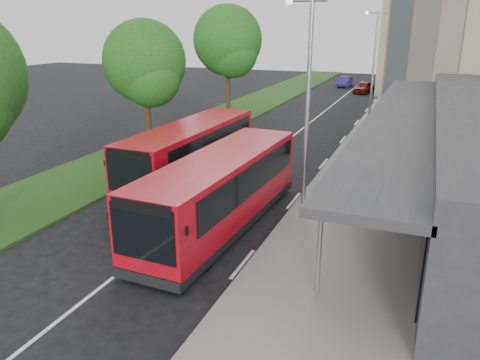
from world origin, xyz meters
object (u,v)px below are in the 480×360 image
(bus_main, at_px, (221,192))
(car_far, at_px, (345,82))
(bus_second, at_px, (191,153))
(car_near, at_px, (364,87))
(lamp_post_far, at_px, (373,60))
(bollard, at_px, (369,122))
(litter_bin, at_px, (361,152))
(lamp_post_near, at_px, (306,98))
(tree_far, at_px, (228,45))
(tree_mid, at_px, (145,67))

(bus_main, bearing_deg, car_far, 96.06)
(bus_second, xyz_separation_m, car_near, (3.60, 33.91, -0.78))
(lamp_post_far, relative_size, bollard, 8.00)
(litter_bin, bearing_deg, bus_main, -109.25)
(car_near, bearing_deg, lamp_post_near, -73.06)
(litter_bin, distance_m, bollard, 8.62)
(litter_bin, bearing_deg, tree_far, 139.82)
(tree_far, xyz_separation_m, lamp_post_far, (11.13, 0.95, -0.91))
(tree_mid, bearing_deg, litter_bin, 8.01)
(bus_main, relative_size, car_far, 2.77)
(tree_far, xyz_separation_m, bus_second, (5.02, -16.31, -4.23))
(tree_mid, xyz_separation_m, bollard, (11.54, 10.31, -4.22))
(tree_mid, height_order, car_near, tree_mid)
(tree_far, height_order, bollard, tree_far)
(lamp_post_near, distance_m, car_far, 41.80)
(lamp_post_far, distance_m, litter_bin, 12.00)
(lamp_post_far, bearing_deg, car_near, 98.55)
(bus_main, relative_size, car_near, 2.69)
(tree_far, height_order, bus_main, tree_far)
(bollard, bearing_deg, bus_main, -98.96)
(lamp_post_far, bearing_deg, lamp_post_near, -90.00)
(lamp_post_near, distance_m, bus_main, 4.51)
(lamp_post_far, xyz_separation_m, car_near, (-2.50, 16.65, -4.10))
(litter_bin, distance_m, car_near, 28.11)
(lamp_post_near, bearing_deg, bus_second, 155.83)
(litter_bin, height_order, car_near, car_near)
(bus_second, distance_m, bollard, 16.02)
(tree_far, bearing_deg, lamp_post_far, 4.87)
(tree_mid, distance_m, litter_bin, 13.00)
(tree_mid, distance_m, lamp_post_far, 17.07)
(tree_far, relative_size, litter_bin, 8.86)
(lamp_post_near, bearing_deg, lamp_post_far, 90.00)
(lamp_post_far, bearing_deg, tree_mid, -130.68)
(bus_second, relative_size, bollard, 9.73)
(tree_mid, bearing_deg, car_far, 80.43)
(litter_bin, distance_m, car_far, 33.11)
(bus_second, bearing_deg, litter_bin, 41.61)
(lamp_post_near, distance_m, bollard, 17.83)
(tree_mid, bearing_deg, bollard, 41.78)
(car_near, bearing_deg, bus_main, -77.09)
(lamp_post_far, height_order, bollard, lamp_post_far)
(bus_second, distance_m, litter_bin, 9.39)
(lamp_post_near, xyz_separation_m, bus_second, (-6.11, 2.74, -3.31))
(bus_second, bearing_deg, bollard, 67.49)
(tree_mid, relative_size, litter_bin, 7.66)
(car_far, bearing_deg, car_near, -55.85)
(bus_main, distance_m, litter_bin, 11.06)
(car_near, bearing_deg, bus_second, -83.03)
(bus_main, bearing_deg, lamp_post_far, 85.55)
(car_near, bearing_deg, tree_mid, -93.21)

